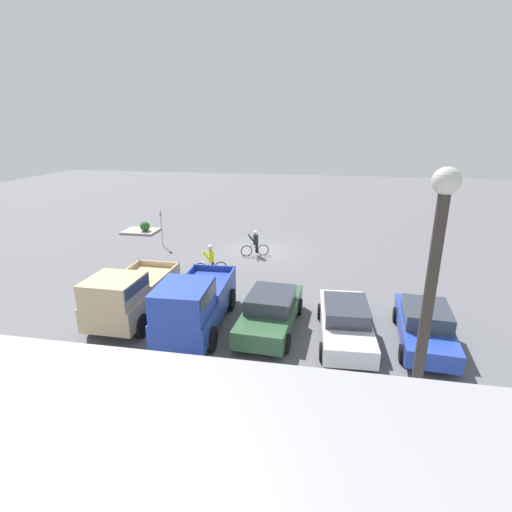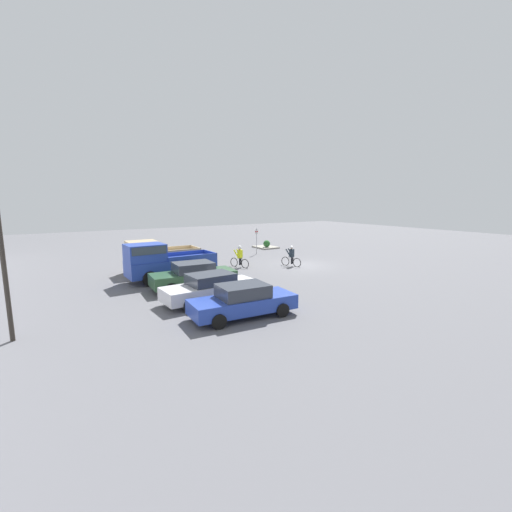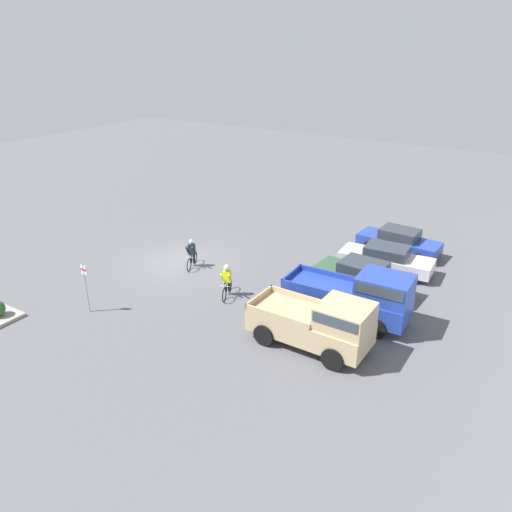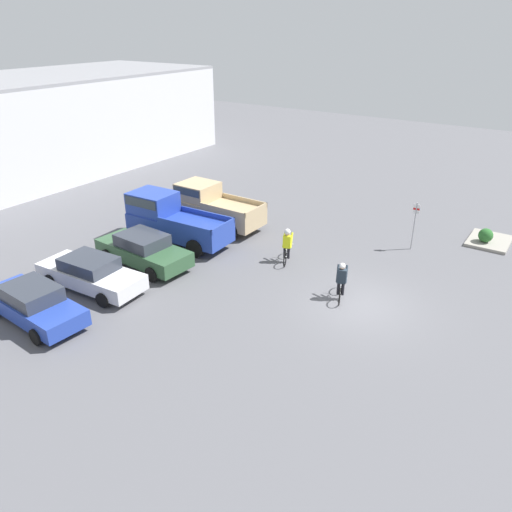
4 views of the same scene
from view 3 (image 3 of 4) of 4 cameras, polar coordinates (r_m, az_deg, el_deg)
The scene contains 9 objects.
ground_plane at distance 27.81m, azimuth -8.60°, elevation -0.74°, with size 80.00×80.00×0.00m, color #56565B.
sedan_0 at distance 29.67m, azimuth 16.01°, elevation 1.65°, with size 2.12×4.69×1.43m.
sedan_1 at distance 27.12m, azimuth 14.65°, elevation -0.30°, with size 2.10×4.88×1.41m.
sedan_2 at distance 24.72m, azimuth 12.08°, elevation -2.30°, with size 2.22×4.81×1.51m.
pickup_truck_0 at distance 21.91m, azimuth 11.66°, elevation -4.42°, with size 2.30×5.51×2.38m.
pickup_truck_1 at distance 19.80m, azimuth 7.31°, elevation -7.56°, with size 2.29×4.87×2.23m.
cyclist_0 at distance 23.69m, azimuth -3.34°, elevation -2.70°, with size 1.66×0.70×1.66m.
cyclist_1 at distance 26.93m, azimuth -7.36°, elevation 0.30°, with size 1.62×0.69×1.59m.
fire_lane_sign at distance 23.27m, azimuth -18.91°, elevation -2.91°, with size 0.06×0.30×2.41m.
Camera 3 is at (18.97, 16.88, 11.34)m, focal length 35.00 mm.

